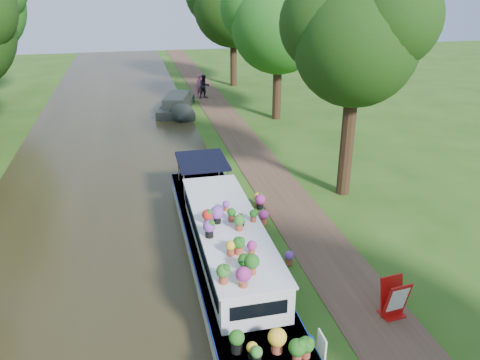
% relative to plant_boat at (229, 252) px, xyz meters
% --- Properties ---
extents(ground, '(100.00, 100.00, 0.00)m').
position_rel_plant_boat_xyz_m(ground, '(2.25, 1.94, -0.85)').
color(ground, '#2A5014').
rests_on(ground, ground).
extents(canal_water, '(10.00, 100.00, 0.02)m').
position_rel_plant_boat_xyz_m(canal_water, '(-3.75, 1.94, -0.84)').
color(canal_water, '#2D2713').
rests_on(canal_water, ground).
extents(towpath, '(2.20, 100.00, 0.03)m').
position_rel_plant_boat_xyz_m(towpath, '(3.45, 1.94, -0.84)').
color(towpath, '#4F3625').
rests_on(towpath, ground).
extents(plant_boat, '(2.29, 13.52, 2.30)m').
position_rel_plant_boat_xyz_m(plant_boat, '(0.00, 0.00, 0.00)').
color(plant_boat, white).
rests_on(plant_boat, canal_water).
extents(tree_near_overhang, '(5.52, 5.28, 8.99)m').
position_rel_plant_boat_xyz_m(tree_near_overhang, '(6.04, 5.01, 5.75)').
color(tree_near_overhang, black).
rests_on(tree_near_overhang, ground).
extents(tree_near_mid, '(6.90, 6.60, 9.40)m').
position_rel_plant_boat_xyz_m(tree_near_mid, '(6.73, 17.03, 5.58)').
color(tree_near_mid, black).
rests_on(tree_near_mid, ground).
extents(second_boat, '(3.23, 6.58, 1.21)m').
position_rel_plant_boat_xyz_m(second_boat, '(0.50, 20.09, -0.36)').
color(second_boat, black).
rests_on(second_boat, canal_water).
extents(sandwich_board, '(0.72, 0.62, 1.11)m').
position_rel_plant_boat_xyz_m(sandwich_board, '(3.97, -2.86, -0.32)').
color(sandwich_board, '#B7100D').
rests_on(sandwich_board, towpath).
extents(pedestrian_pink, '(0.64, 0.42, 1.73)m').
position_rel_plant_boat_xyz_m(pedestrian_pink, '(2.75, 24.19, 0.04)').
color(pedestrian_pink, '#CF5585').
rests_on(pedestrian_pink, towpath).
extents(pedestrian_dark, '(1.05, 0.93, 1.80)m').
position_rel_plant_boat_xyz_m(pedestrian_dark, '(3.03, 23.77, 0.08)').
color(pedestrian_dark, black).
rests_on(pedestrian_dark, towpath).
extents(verge_plant, '(0.33, 0.29, 0.37)m').
position_rel_plant_boat_xyz_m(verge_plant, '(1.65, 1.83, -0.67)').
color(verge_plant, '#1E6721').
rests_on(verge_plant, ground).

